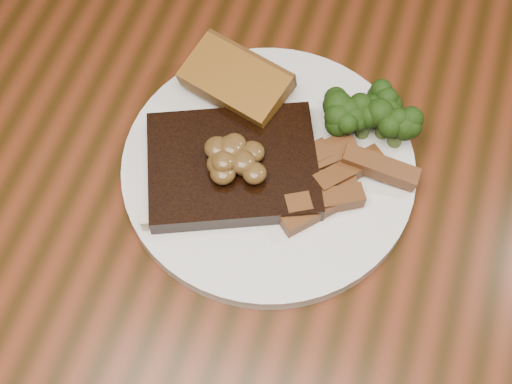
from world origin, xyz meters
TOP-DOWN VIEW (x-y plane):
  - dining_table at (0.00, 0.00)m, footprint 1.60×0.90m
  - plate at (0.00, 0.05)m, footprint 0.30×0.30m
  - steak at (-0.03, 0.03)m, footprint 0.20×0.18m
  - steak_bone at (-0.03, -0.02)m, footprint 0.13×0.06m
  - mushroom_pile at (-0.03, 0.04)m, footprint 0.07×0.07m
  - garlic_bread at (-0.05, 0.12)m, footprint 0.11×0.08m
  - potato_wedges at (0.07, 0.05)m, footprint 0.10×0.10m
  - broccoli_cluster at (0.08, 0.11)m, footprint 0.08×0.08m

SIDE VIEW (x-z plane):
  - dining_table at x=0.00m, z-range 0.28..1.03m
  - plate at x=0.00m, z-range 0.75..0.76m
  - steak_bone at x=-0.03m, z-range 0.76..0.78m
  - garlic_bread at x=-0.05m, z-range 0.76..0.78m
  - steak at x=-0.03m, z-range 0.76..0.79m
  - potato_wedges at x=0.07m, z-range 0.76..0.79m
  - broccoli_cluster at x=0.08m, z-range 0.76..0.80m
  - mushroom_pile at x=-0.03m, z-range 0.79..0.81m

